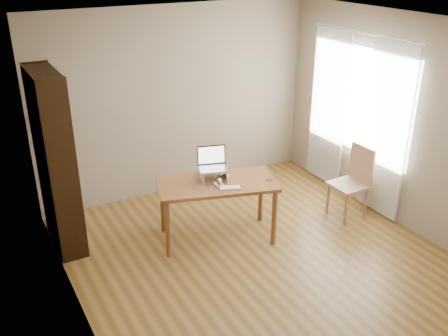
{
  "coord_description": "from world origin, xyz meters",
  "views": [
    {
      "loc": [
        -2.69,
        -3.86,
        3.29
      ],
      "look_at": [
        -0.12,
        0.73,
        0.92
      ],
      "focal_mm": 40.0,
      "sensor_mm": 36.0,
      "label": 1
    }
  ],
  "objects_px": {
    "cat": "(212,173)",
    "chair": "(353,180)",
    "bookshelf": "(56,162)",
    "keyboard": "(230,188)",
    "laptop": "(211,163)",
    "desk": "(217,190)"
  },
  "relations": [
    {
      "from": "keyboard",
      "to": "chair",
      "type": "distance_m",
      "value": 1.77
    },
    {
      "from": "keyboard",
      "to": "cat",
      "type": "height_order",
      "value": "cat"
    },
    {
      "from": "laptop",
      "to": "keyboard",
      "type": "bearing_deg",
      "value": -65.25
    },
    {
      "from": "keyboard",
      "to": "desk",
      "type": "bearing_deg",
      "value": 125.3
    },
    {
      "from": "bookshelf",
      "to": "cat",
      "type": "bearing_deg",
      "value": -22.97
    },
    {
      "from": "cat",
      "to": "laptop",
      "type": "bearing_deg",
      "value": 87.43
    },
    {
      "from": "keyboard",
      "to": "bookshelf",
      "type": "bearing_deg",
      "value": 171.66
    },
    {
      "from": "bookshelf",
      "to": "keyboard",
      "type": "distance_m",
      "value": 1.98
    },
    {
      "from": "desk",
      "to": "chair",
      "type": "bearing_deg",
      "value": 5.34
    },
    {
      "from": "chair",
      "to": "desk",
      "type": "bearing_deg",
      "value": 168.15
    },
    {
      "from": "cat",
      "to": "chair",
      "type": "xyz_separation_m",
      "value": [
        1.8,
        -0.49,
        -0.3
      ]
    },
    {
      "from": "desk",
      "to": "cat",
      "type": "distance_m",
      "value": 0.2
    },
    {
      "from": "cat",
      "to": "chair",
      "type": "relative_size",
      "value": 0.51
    },
    {
      "from": "chair",
      "to": "cat",
      "type": "bearing_deg",
      "value": 164.85
    },
    {
      "from": "cat",
      "to": "chair",
      "type": "distance_m",
      "value": 1.89
    },
    {
      "from": "bookshelf",
      "to": "laptop",
      "type": "bearing_deg",
      "value": -22.03
    },
    {
      "from": "cat",
      "to": "chair",
      "type": "bearing_deg",
      "value": -8.06
    },
    {
      "from": "bookshelf",
      "to": "desk",
      "type": "xyz_separation_m",
      "value": [
        1.63,
        -0.8,
        -0.4
      ]
    },
    {
      "from": "bookshelf",
      "to": "laptop",
      "type": "height_order",
      "value": "bookshelf"
    },
    {
      "from": "bookshelf",
      "to": "keyboard",
      "type": "relative_size",
      "value": 7.62
    },
    {
      "from": "laptop",
      "to": "keyboard",
      "type": "height_order",
      "value": "laptop"
    },
    {
      "from": "laptop",
      "to": "cat",
      "type": "xyz_separation_m",
      "value": [
        -0.0,
        -0.03,
        -0.12
      ]
    }
  ]
}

